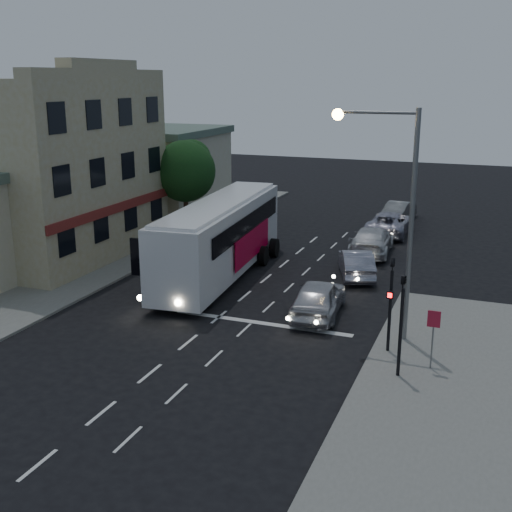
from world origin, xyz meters
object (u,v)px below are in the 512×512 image
at_px(car_sedan_c, 390,223).
at_px(regulatory_sign, 433,330).
at_px(car_sedan_a, 356,263).
at_px(car_sedan_b, 372,241).
at_px(traffic_signal_main, 391,294).
at_px(traffic_signal_side, 402,313).
at_px(tour_bus, 220,236).
at_px(street_tree, 185,168).
at_px(car_extra, 400,211).
at_px(streetlight, 395,199).
at_px(car_suv, 318,298).

xyz_separation_m(car_sedan_c, regulatory_sign, (4.97, -20.50, 0.83)).
height_order(car_sedan_a, car_sedan_b, car_sedan_b).
xyz_separation_m(traffic_signal_main, traffic_signal_side, (0.70, -1.98, 0.00)).
xyz_separation_m(tour_bus, car_sedan_a, (6.71, 2.45, -1.45)).
xyz_separation_m(regulatory_sign, street_tree, (-17.51, 15.26, 2.90)).
height_order(car_sedan_a, car_extra, car_sedan_a).
height_order(car_sedan_a, traffic_signal_main, traffic_signal_main).
bearing_deg(traffic_signal_main, tour_bus, 145.81).
distance_m(tour_bus, car_sedan_a, 7.29).
height_order(car_sedan_b, streetlight, streetlight).
xyz_separation_m(tour_bus, traffic_signal_main, (9.99, -6.79, 0.23)).
relative_size(traffic_signal_main, streetlight, 0.46).
bearing_deg(car_suv, street_tree, -47.39).
distance_m(car_sedan_b, traffic_signal_main, 14.59).
distance_m(tour_bus, car_suv, 7.55).
relative_size(car_suv, car_sedan_b, 0.86).
height_order(car_sedan_c, car_extra, car_sedan_c).
height_order(car_suv, regulatory_sign, regulatory_sign).
relative_size(regulatory_sign, street_tree, 0.35).
bearing_deg(car_sedan_b, traffic_signal_main, 99.74).
bearing_deg(traffic_signal_main, car_suv, 139.92).
xyz_separation_m(car_extra, street_tree, (-12.48, -9.92, 3.77)).
bearing_deg(car_sedan_b, traffic_signal_side, 100.48).
distance_m(car_suv, street_tree, 16.99).
bearing_deg(streetlight, traffic_signal_main, -79.80).
bearing_deg(car_sedan_a, regulatory_sign, 97.09).
xyz_separation_m(car_suv, car_sedan_c, (0.32, 16.47, -0.05)).
relative_size(car_sedan_a, traffic_signal_side, 1.09).
xyz_separation_m(car_extra, traffic_signal_main, (3.32, -24.17, 1.69)).
relative_size(tour_bus, car_suv, 2.77).
relative_size(car_suv, car_sedan_c, 0.87).
bearing_deg(streetlight, street_tree, 140.49).
height_order(car_sedan_c, streetlight, streetlight).
xyz_separation_m(car_sedan_b, car_sedan_c, (0.15, 5.40, -0.04)).
relative_size(tour_bus, regulatory_sign, 6.08).
relative_size(car_sedan_b, traffic_signal_main, 1.36).
distance_m(car_sedan_a, car_sedan_b, 4.86).
bearing_deg(car_sedan_b, car_sedan_a, 87.77).
bearing_deg(car_suv, car_sedan_a, -97.67).
distance_m(car_sedan_a, regulatory_sign, 11.43).
xyz_separation_m(car_sedan_c, street_tree, (-12.54, -5.24, 3.73)).
xyz_separation_m(car_sedan_b, streetlight, (3.17, -12.67, 4.92)).
bearing_deg(traffic_signal_side, car_sedan_c, 100.48).
bearing_deg(car_sedan_a, streetlight, 92.34).
distance_m(traffic_signal_main, regulatory_sign, 2.14).
height_order(car_sedan_b, regulatory_sign, regulatory_sign).
distance_m(car_suv, traffic_signal_main, 4.96).
relative_size(traffic_signal_side, street_tree, 0.66).
xyz_separation_m(car_sedan_c, traffic_signal_main, (3.27, -19.49, 1.65)).
bearing_deg(street_tree, regulatory_sign, -41.08).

